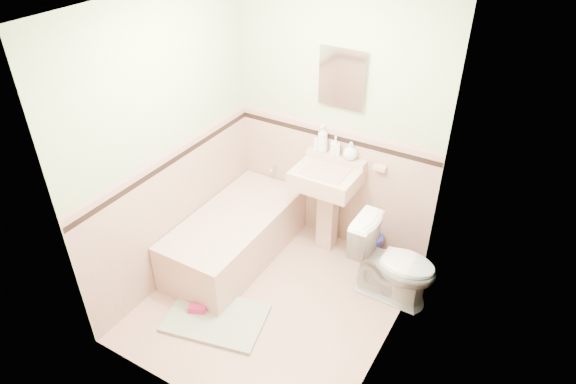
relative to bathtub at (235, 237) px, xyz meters
The scene contains 32 objects.
floor 0.75m from the bathtub, 27.65° to the right, with size 2.20×2.20×0.00m, color tan.
ceiling 2.38m from the bathtub, 27.65° to the right, with size 2.20×2.20×0.00m, color white.
wall_back 1.43m from the bathtub, 50.71° to the left, with size 2.50×2.50×0.00m, color beige.
wall_front 1.87m from the bathtub, 66.22° to the right, with size 2.50×2.50×0.00m, color beige.
wall_left 1.14m from the bathtub, 138.27° to the right, with size 2.50×2.50×0.00m, color beige.
wall_right 1.95m from the bathtub, 11.45° to the right, with size 2.50×2.50×0.00m, color beige.
wainscot_back 1.05m from the bathtub, 50.27° to the left, with size 2.00×2.00×0.00m, color tan.
wainscot_front 1.60m from the bathtub, 66.05° to the right, with size 2.00×2.00×0.00m, color tan.
wainscot_left 0.61m from the bathtub, 137.33° to the right, with size 2.20×2.20×0.00m, color tan.
wainscot_right 1.69m from the bathtub, 11.53° to the right, with size 2.20×2.20×0.00m, color tan.
accent_back 1.33m from the bathtub, 50.04° to the left, with size 2.00×2.00×0.00m, color black.
accent_front 1.79m from the bathtub, 65.95° to the right, with size 2.00×2.00×0.00m, color black.
accent_left 1.02m from the bathtub, 136.85° to the right, with size 2.20×2.20×0.00m, color black.
accent_right 1.87m from the bathtub, 11.57° to the right, with size 2.20×2.20×0.00m, color black.
cap_back 1.40m from the bathtub, 50.04° to the left, with size 2.00×2.00×0.00m, color tan.
cap_front 1.84m from the bathtub, 65.95° to the right, with size 2.00×2.00×0.00m, color tan.
cap_left 1.11m from the bathtub, 136.85° to the right, with size 2.20×2.20×0.00m, color tan.
cap_right 1.92m from the bathtub, 11.57° to the right, with size 2.20×2.20×0.00m, color tan.
bathtub is the anchor object (origin of this frame).
tub_faucet 0.83m from the bathtub, 90.00° to the left, with size 0.04×0.04×0.12m, color silver.
sink 0.89m from the bathtub, 37.93° to the left, with size 0.58×0.48×0.91m, color tan, non-canonical shape.
sink_faucet 1.20m from the bathtub, 44.58° to the left, with size 0.02×0.02×0.10m, color silver.
medicine_cabinet 1.78m from the bathtub, 47.42° to the left, with size 0.39×0.04×0.48m, color white.
soap_dish 1.51m from the bathtub, 33.57° to the left, with size 0.11×0.07×0.04m, color tan.
soap_bottle_left 1.25m from the bathtub, 53.05° to the left, with size 0.10×0.10×0.27m, color #B2B2B2.
soap_bottle_mid 1.28m from the bathtub, 46.89° to the left, with size 0.08×0.09×0.19m, color #B2B2B2.
soap_bottle_right 1.36m from the bathtub, 40.98° to the left, with size 0.13×0.13×0.17m, color #B2B2B2.
tube 1.17m from the bathtub, 56.60° to the left, with size 0.04×0.04×0.12m, color white.
toilet 1.50m from the bathtub, ahead, with size 0.42×0.73×0.74m, color white.
bucket 1.30m from the bathtub, 30.97° to the left, with size 0.23×0.23×0.23m, color #1C23A5, non-canonical shape.
bath_mat 0.85m from the bathtub, 66.82° to the right, with size 0.81×0.54×0.03m, color gray.
shoe 0.82m from the bathtub, 78.78° to the right, with size 0.15×0.07×0.06m, color #BF1E59.
Camera 1 is at (1.70, -2.66, 3.23)m, focal length 31.43 mm.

